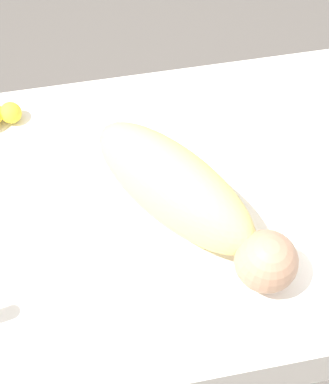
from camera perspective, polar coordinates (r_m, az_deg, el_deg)
The scene contains 3 objects.
ground_plane at distance 1.43m, azimuth -0.75°, elevation -5.83°, with size 12.00×12.00×0.00m, color #514C47.
bed_mattress at distance 1.33m, azimuth -0.80°, elevation -3.57°, with size 1.40×0.83×0.22m.
swaddled_baby at distance 1.14m, azimuth 2.26°, elevation -0.37°, with size 0.40×0.50×0.18m.
Camera 1 is at (-0.11, -0.66, 1.26)m, focal length 50.00 mm.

